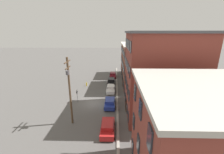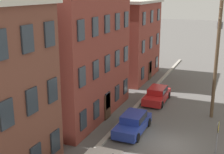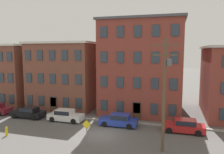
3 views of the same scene
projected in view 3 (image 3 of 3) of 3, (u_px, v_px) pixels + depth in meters
name	position (u px, v px, depth m)	size (l,w,h in m)	color
ground_plane	(101.00, 134.00, 22.91)	(200.00, 200.00, 0.00)	#565451
kerb_strip	(113.00, 121.00, 27.19)	(56.00, 0.36, 0.16)	#9E998E
apartment_corner	(17.00, 73.00, 38.58)	(8.76, 11.23, 9.82)	brown
apartment_midblock	(70.00, 74.00, 35.61)	(10.26, 11.06, 10.09)	brown
apartment_far	(143.00, 66.00, 31.91)	(11.42, 10.55, 13.03)	brown
car_black	(28.00, 112.00, 28.77)	(4.40, 1.92, 1.43)	black
car_white	(65.00, 115.00, 27.35)	(4.40, 1.92, 1.43)	silver
car_blue	(119.00, 120.00, 25.50)	(4.40, 1.92, 1.43)	#233899
car_red	(184.00, 125.00, 23.49)	(4.40, 1.92, 1.43)	#B21E1E
caution_sign	(87.00, 129.00, 19.86)	(0.92, 0.08, 2.53)	slate
utility_pole	(165.00, 89.00, 18.42)	(2.40, 0.44, 9.77)	brown
fire_hydrant	(7.00, 131.00, 22.51)	(0.24, 0.34, 0.96)	yellow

